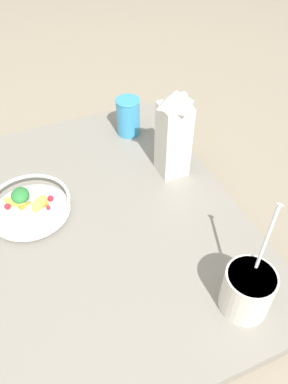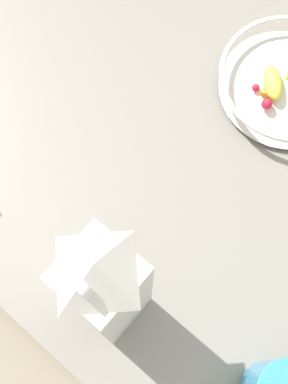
% 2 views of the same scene
% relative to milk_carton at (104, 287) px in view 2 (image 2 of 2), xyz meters
% --- Properties ---
extents(ground_plane, '(6.00, 6.00, 0.00)m').
position_rel_milk_carton_xyz_m(ground_plane, '(-0.11, 0.42, -0.19)').
color(ground_plane, gray).
extents(countertop, '(1.08, 1.08, 0.04)m').
position_rel_milk_carton_xyz_m(countertop, '(-0.11, 0.42, -0.17)').
color(countertop, gray).
rests_on(countertop, ground_plane).
extents(milk_carton, '(0.09, 0.09, 0.30)m').
position_rel_milk_carton_xyz_m(milk_carton, '(0.00, 0.00, 0.00)').
color(milk_carton, silver).
rests_on(milk_carton, countertop).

